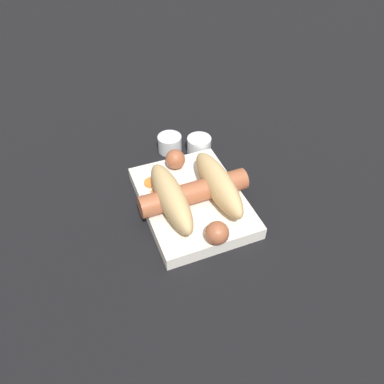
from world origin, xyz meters
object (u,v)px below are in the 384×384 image
Objects in this scene: sausage at (194,192)px; condiment_cup_far at (170,144)px; food_tray at (192,201)px; condiment_cup_near at (199,146)px; bread_roll at (195,190)px.

condiment_cup_far is (-0.17, 0.02, -0.03)m from sausage.
condiment_cup_near reaches higher than food_tray.
food_tray is at bearing -26.79° from condiment_cup_near.
condiment_cup_far reaches higher than food_tray.
condiment_cup_near is at bearing 153.21° from food_tray.
sausage is 0.17m from condiment_cup_far.
condiment_cup_near is (-0.13, 0.07, 0.00)m from food_tray.
bread_roll reaches higher than condiment_cup_near.
food_tray is 0.03m from sausage.
condiment_cup_near is at bearing 154.68° from sausage.
condiment_cup_far is (-0.03, -0.05, 0.00)m from condiment_cup_near.
food_tray is 1.35× the size of bread_roll.
sausage is 4.62× the size of condiment_cup_far.
condiment_cup_far is at bearing 174.32° from food_tray.
food_tray is at bearing 179.10° from sausage.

